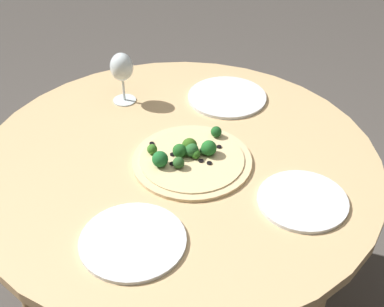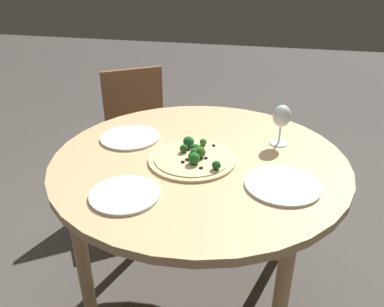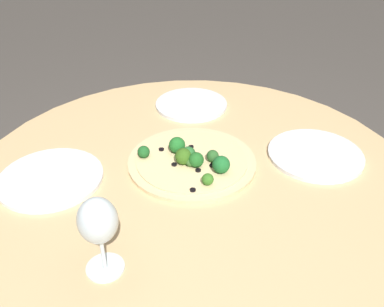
{
  "view_description": "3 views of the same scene",
  "coord_description": "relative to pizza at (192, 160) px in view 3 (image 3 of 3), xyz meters",
  "views": [
    {
      "loc": [
        -1.17,
        -0.07,
        1.68
      ],
      "look_at": [
        -0.02,
        -0.04,
        0.79
      ],
      "focal_mm": 50.0,
      "sensor_mm": 36.0,
      "label": 1
    },
    {
      "loc": [
        0.27,
        -1.25,
        1.43
      ],
      "look_at": [
        -0.02,
        -0.04,
        0.79
      ],
      "focal_mm": 35.0,
      "sensor_mm": 36.0,
      "label": 2
    },
    {
      "loc": [
        0.42,
        0.75,
        1.4
      ],
      "look_at": [
        -0.02,
        -0.04,
        0.79
      ],
      "focal_mm": 40.0,
      "sensor_mm": 36.0,
      "label": 3
    }
  ],
  "objects": [
    {
      "name": "wine_glass",
      "position": [
        0.31,
        0.22,
        0.1
      ],
      "size": [
        0.07,
        0.07,
        0.17
      ],
      "color": "silver",
      "rests_on": "dining_table"
    },
    {
      "name": "plate_side",
      "position": [
        -0.3,
        0.13,
        -0.01
      ],
      "size": [
        0.25,
        0.25,
        0.01
      ],
      "color": "silver",
      "rests_on": "dining_table"
    },
    {
      "name": "plate_near",
      "position": [
        0.33,
        -0.11,
        -0.01
      ],
      "size": [
        0.25,
        0.25,
        0.01
      ],
      "color": "silver",
      "rests_on": "dining_table"
    },
    {
      "name": "pizza",
      "position": [
        0.0,
        0.0,
        0.0
      ],
      "size": [
        0.33,
        0.33,
        0.06
      ],
      "color": "#DBBC89",
      "rests_on": "dining_table"
    },
    {
      "name": "dining_table",
      "position": [
        0.02,
        0.04,
        -0.09
      ],
      "size": [
        1.13,
        1.13,
        0.76
      ],
      "color": "tan",
      "rests_on": "ground_plane"
    },
    {
      "name": "plate_far",
      "position": [
        -0.16,
        -0.29,
        -0.01
      ],
      "size": [
        0.23,
        0.23,
        0.01
      ],
      "color": "silver",
      "rests_on": "dining_table"
    }
  ]
}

